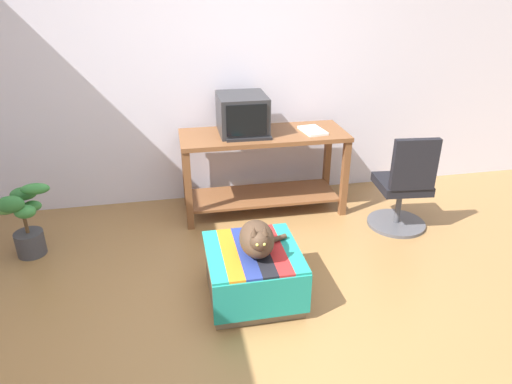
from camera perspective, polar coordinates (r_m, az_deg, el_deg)
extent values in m
plane|color=olive|center=(3.17, 1.75, -15.73)|extent=(14.00, 14.00, 0.00)
cube|color=silver|center=(4.48, -4.15, 15.20)|extent=(8.00, 0.10, 2.60)
cube|color=brown|center=(4.07, -8.36, 0.08)|extent=(0.06, 0.06, 0.74)
cube|color=brown|center=(4.35, 10.91, 1.60)|extent=(0.06, 0.06, 0.74)
cube|color=brown|center=(4.78, 8.80, 3.97)|extent=(0.06, 0.06, 0.74)
cube|color=brown|center=(4.52, -8.72, 2.73)|extent=(0.06, 0.06, 0.74)
cube|color=brown|center=(4.46, 0.89, -0.40)|extent=(1.40, 0.51, 0.02)
cube|color=brown|center=(4.23, 0.94, 7.04)|extent=(1.52, 0.59, 0.04)
cube|color=#28282B|center=(4.26, -1.70, 7.55)|extent=(0.30, 0.33, 0.02)
cube|color=#28282B|center=(4.21, -1.73, 9.66)|extent=(0.43, 0.47, 0.34)
cube|color=black|center=(3.98, -1.17, 8.86)|extent=(0.35, 0.02, 0.27)
cube|color=black|center=(4.07, -0.93, 6.76)|extent=(0.41, 0.16, 0.02)
cube|color=white|center=(4.29, 7.03, 7.56)|extent=(0.22, 0.31, 0.02)
cube|color=#7A664C|center=(3.27, -0.37, -10.18)|extent=(0.60, 0.60, 0.37)
cube|color=#1E897A|center=(2.99, 0.88, -13.22)|extent=(0.63, 0.01, 0.29)
cube|color=#1E897A|center=(3.13, -5.18, -7.83)|extent=(0.11, 0.65, 0.02)
cube|color=orange|center=(3.14, -3.25, -7.64)|extent=(0.11, 0.65, 0.02)
cube|color=navy|center=(3.15, -1.33, -7.45)|extent=(0.11, 0.65, 0.02)
cube|color=black|center=(3.17, 0.56, -7.24)|extent=(0.11, 0.65, 0.02)
cube|color=#AD2323|center=(3.19, 2.43, -7.04)|extent=(0.11, 0.65, 0.02)
cube|color=#1E897A|center=(3.22, 4.27, -6.82)|extent=(0.11, 0.65, 0.02)
ellipsoid|color=#473323|center=(3.07, 0.09, -5.81)|extent=(0.26, 0.37, 0.22)
sphere|color=#473323|center=(2.93, 0.44, -6.12)|extent=(0.13, 0.13, 0.13)
cylinder|color=#473323|center=(3.21, 1.62, -6.15)|extent=(0.28, 0.13, 0.04)
cone|color=#473323|center=(2.89, -0.25, -4.87)|extent=(0.05, 0.05, 0.06)
cone|color=#473323|center=(2.90, 1.13, -4.78)|extent=(0.05, 0.05, 0.06)
sphere|color=#C6D151|center=(2.88, 0.15, -6.56)|extent=(0.02, 0.02, 0.02)
sphere|color=#C6D151|center=(2.88, 1.03, -6.50)|extent=(0.02, 0.02, 0.02)
cylinder|color=#3D3D42|center=(4.20, -26.12, -5.71)|extent=(0.23, 0.23, 0.20)
cylinder|color=brown|center=(4.12, -26.60, -3.52)|extent=(0.03, 0.03, 0.16)
ellipsoid|color=#38843D|center=(3.94, -25.66, 0.35)|extent=(0.22, 0.09, 0.09)
ellipsoid|color=#38843D|center=(4.14, -25.91, -1.55)|extent=(0.14, 0.09, 0.09)
ellipsoid|color=#2D7033|center=(4.10, -26.82, -0.18)|extent=(0.20, 0.16, 0.10)
ellipsoid|color=#4C8E42|center=(4.09, -28.06, -1.33)|extent=(0.16, 0.15, 0.11)
ellipsoid|color=#4C8E42|center=(4.00, -28.60, -1.84)|extent=(0.18, 0.11, 0.09)
ellipsoid|color=#2D7033|center=(3.91, -28.09, -1.37)|extent=(0.20, 0.10, 0.14)
ellipsoid|color=#38843D|center=(3.95, -26.67, -2.19)|extent=(0.16, 0.11, 0.11)
cylinder|color=#4C4C51|center=(4.43, 16.91, -3.71)|extent=(0.52, 0.52, 0.03)
cylinder|color=#4C4C51|center=(4.35, 17.22, -1.57)|extent=(0.05, 0.05, 0.34)
cube|color=black|center=(4.26, 17.58, 0.95)|extent=(0.46, 0.46, 0.08)
cube|color=black|center=(4.00, 19.04, 3.22)|extent=(0.38, 0.10, 0.44)
cylinder|color=black|center=(4.39, 7.23, 7.82)|extent=(0.13, 0.07, 0.01)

